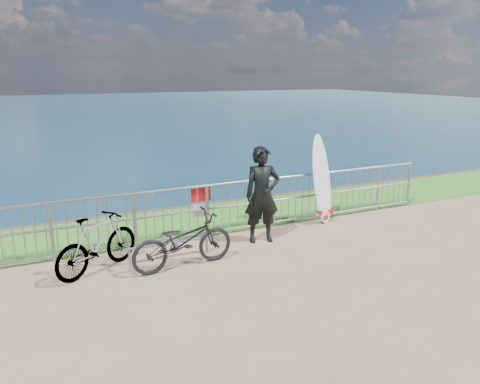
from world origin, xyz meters
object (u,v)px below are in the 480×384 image
surfboard (322,182)px  bicycle_near (183,241)px  surfer (262,195)px  bicycle_far (97,243)px

surfboard → bicycle_near: size_ratio=1.08×
surfer → bicycle_far: bearing=-166.4°
surfer → bicycle_near: surfer is taller
surfboard → bicycle_near: bearing=-163.2°
surfboard → bicycle_far: bearing=-172.7°
surfboard → bicycle_far: size_ratio=1.19×
surfer → bicycle_near: 2.00m
surfboard → bicycle_far: (-5.04, -0.64, -0.42)m
bicycle_near → bicycle_far: 1.45m
surfer → surfboard: size_ratio=0.96×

